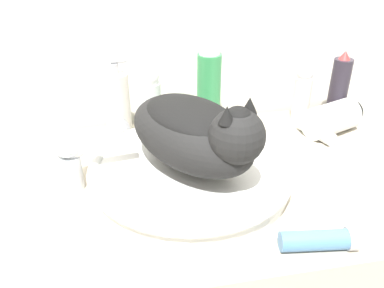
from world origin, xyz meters
The scene contains 10 objects.
sink_basin centered at (-0.01, 0.27, 0.91)m, with size 0.42×0.42×0.05m.
cat centered at (0.00, 0.26, 1.01)m, with size 0.30×0.34×0.17m.
faucet centered at (-0.24, 0.30, 0.96)m, with size 0.15×0.06×0.16m.
shampoo_bottle_tall centered at (0.08, 0.50, 0.99)m, with size 0.06×0.06×0.23m.
soap_pump_bottle centered at (-0.15, 0.50, 0.96)m, with size 0.06×0.06×0.21m.
lotion_bottle_white centered at (-0.07, 0.50, 0.97)m, with size 0.06×0.06×0.18m.
hairspray_can_black centered at (0.43, 0.50, 0.97)m, with size 0.05×0.05×0.19m.
deodorant_stick centered at (0.33, 0.50, 0.96)m, with size 0.05×0.05×0.16m.
cream_tube centered at (0.17, 0.05, 0.89)m, with size 0.13×0.05×0.04m.
hair_dryer centered at (0.38, 0.43, 0.91)m, with size 0.17×0.13×0.08m.
Camera 1 is at (-0.14, -0.41, 1.37)m, focal length 38.00 mm.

